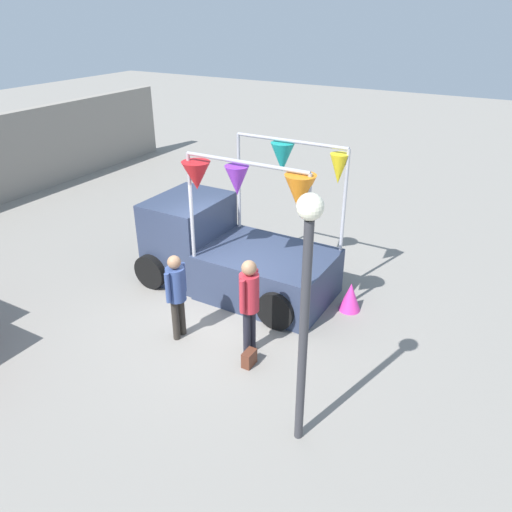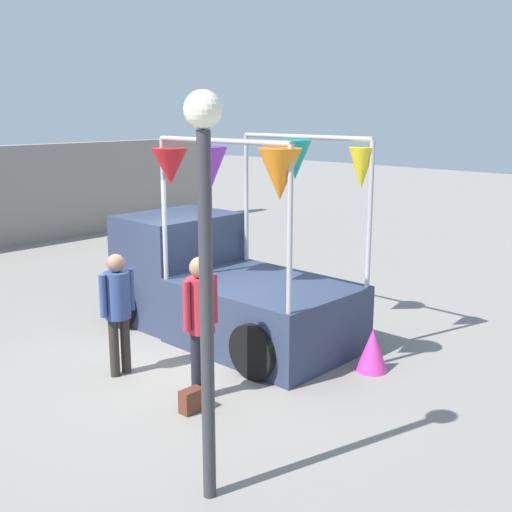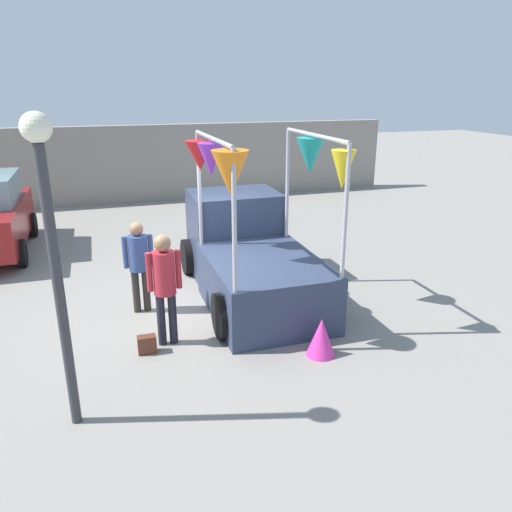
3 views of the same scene
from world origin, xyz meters
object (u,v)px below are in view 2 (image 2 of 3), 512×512
vendor_truck (217,279)px  street_lamp (205,241)px  person_customer (201,313)px  person_vendor (118,303)px  folded_kite_bundle_magenta (372,350)px  handbag (191,401)px

vendor_truck → street_lamp: size_ratio=1.11×
vendor_truck → person_customer: size_ratio=2.26×
vendor_truck → street_lamp: bearing=-134.2°
vendor_truck → person_customer: (-1.81, -1.65, 0.22)m
person_customer → person_vendor: bearing=101.5°
vendor_truck → street_lamp: (-3.16, -3.26, 1.53)m
vendor_truck → folded_kite_bundle_magenta: vendor_truck is taller
person_vendor → street_lamp: 3.44m
person_vendor → handbag: person_vendor is taller
street_lamp → folded_kite_bundle_magenta: size_ratio=6.10×
person_vendor → folded_kite_bundle_magenta: 3.49m
person_vendor → folded_kite_bundle_magenta: person_vendor is taller
folded_kite_bundle_magenta → vendor_truck: bearing=97.3°
person_customer → folded_kite_bundle_magenta: person_customer is taller
handbag → person_vendor: bearing=87.1°
folded_kite_bundle_magenta → handbag: bearing=161.0°
person_customer → street_lamp: size_ratio=0.49×
person_vendor → handbag: size_ratio=5.95×
vendor_truck → folded_kite_bundle_magenta: (0.35, -2.71, -0.58)m
folded_kite_bundle_magenta → person_customer: bearing=153.7°
person_vendor → handbag: (-0.08, -1.54, -0.87)m
person_customer → street_lamp: (-1.35, -1.61, 1.32)m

